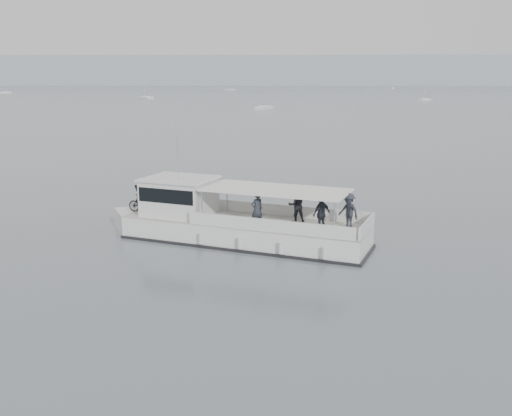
{
  "coord_description": "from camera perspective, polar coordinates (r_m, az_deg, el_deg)",
  "views": [
    {
      "loc": [
        4.24,
        -26.65,
        7.26
      ],
      "look_at": [
        3.65,
        -1.92,
        1.6
      ],
      "focal_mm": 40.0,
      "sensor_mm": 36.0,
      "label": 1
    }
  ],
  "objects": [
    {
      "name": "ground",
      "position": [
        27.94,
        -7.41,
        -2.28
      ],
      "size": [
        1400.0,
        1400.0,
        0.0
      ],
      "primitive_type": "plane",
      "color": "slate",
      "rests_on": "ground"
    },
    {
      "name": "headland",
      "position": [
        586.7,
        1.0,
        13.54
      ],
      "size": [
        1400.0,
        90.0,
        28.0
      ],
      "primitive_type": "cube",
      "color": "#939EA8",
      "rests_on": "ground"
    },
    {
      "name": "tour_boat",
      "position": [
        26.0,
        -3.35,
        -1.36
      ],
      "size": [
        12.35,
        6.82,
        5.29
      ],
      "rotation": [
        0.0,
        0.0,
        -0.36
      ],
      "color": "white",
      "rests_on": "ground"
    },
    {
      "name": "moored_fleet",
      "position": [
        224.74,
        -2.46,
        11.11
      ],
      "size": [
        390.17,
        348.72,
        10.23
      ],
      "color": "white",
      "rests_on": "ground"
    }
  ]
}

